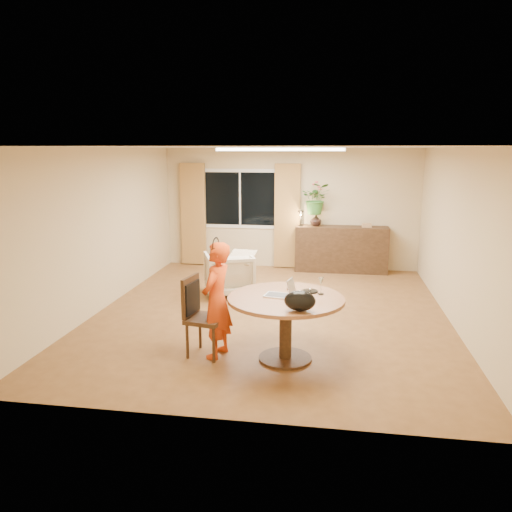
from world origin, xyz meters
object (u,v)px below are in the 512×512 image
Objects in this scene: dining_table at (286,311)px; dining_chair at (206,317)px; armchair at (229,274)px; child at (217,300)px; sideboard at (341,249)px.

dining_table is 1.40× the size of dining_chair.
dining_chair reaches higher than armchair.
armchair is (-1.28, 2.70, -0.26)m from dining_table.
armchair is at bearing 106.85° from dining_chair.
child is at bearing 77.69° from armchair.
dining_chair is 5.08m from sideboard.
dining_chair is (-1.00, -0.01, -0.13)m from dining_table.
armchair is 0.43× the size of sideboard.
sideboard is at bearing 81.35° from dining_table.
dining_chair is at bearing -75.12° from child.
dining_table is 1.71× the size of armchair.
armchair is at bearing -159.61° from child.
dining_table is 0.74× the size of sideboard.
child is at bearing 14.24° from dining_chair.
child is 5.03m from sideboard.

